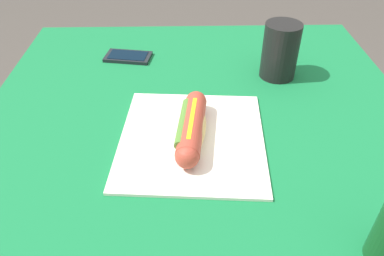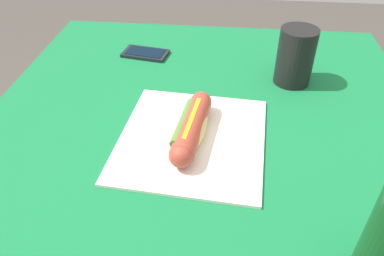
# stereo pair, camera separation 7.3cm
# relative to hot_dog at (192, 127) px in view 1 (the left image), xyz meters

# --- Properties ---
(dining_table) EXTENTS (1.04, 0.95, 0.77)m
(dining_table) POSITION_rel_hot_dog_xyz_m (0.04, -0.02, -0.17)
(dining_table) COLOR brown
(dining_table) RESTS_ON ground
(paper_wrapper) EXTENTS (0.33, 0.31, 0.01)m
(paper_wrapper) POSITION_rel_hot_dog_xyz_m (-0.00, -0.00, -0.03)
(paper_wrapper) COLOR silver
(paper_wrapper) RESTS_ON dining_table
(hot_dog) EXTENTS (0.22, 0.07, 0.05)m
(hot_dog) POSITION_rel_hot_dog_xyz_m (0.00, 0.00, 0.00)
(hot_dog) COLOR #DBB26B
(hot_dog) RESTS_ON paper_wrapper
(cell_phone) EXTENTS (0.09, 0.13, 0.01)m
(cell_phone) POSITION_rel_hot_dog_xyz_m (0.35, 0.16, -0.03)
(cell_phone) COLOR black
(cell_phone) RESTS_ON dining_table
(drinking_cup) EXTENTS (0.09, 0.09, 0.14)m
(drinking_cup) POSITION_rel_hot_dog_xyz_m (0.25, -0.22, 0.04)
(drinking_cup) COLOR black
(drinking_cup) RESTS_ON dining_table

